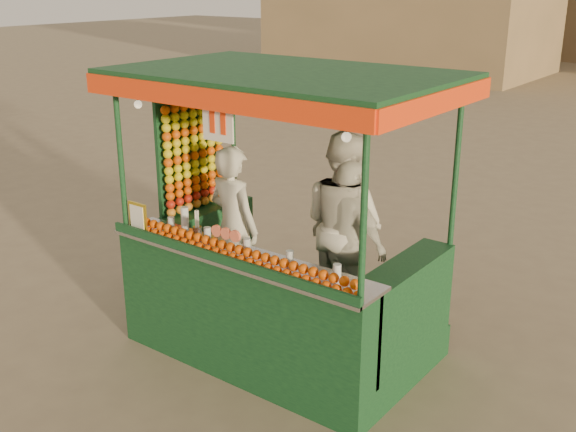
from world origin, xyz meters
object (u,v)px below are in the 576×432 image
Objects in this scene: vendor_middle at (344,224)px; vendor_right at (348,243)px; vendor_left at (234,227)px; juice_cart at (270,267)px.

vendor_right is at bearing 148.52° from vendor_middle.
vendor_left reaches higher than vendor_right.
juice_cart reaches higher than vendor_right.
vendor_left is 1.09m from vendor_middle.
vendor_middle is 0.22m from vendor_right.
vendor_left is 0.90× the size of vendor_middle.
vendor_right is (0.57, 0.47, 0.24)m from juice_cart.
juice_cart is at bearing 176.83° from vendor_left.
juice_cart is 0.78m from vendor_right.
vendor_right is (0.14, -0.13, -0.12)m from vendor_middle.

